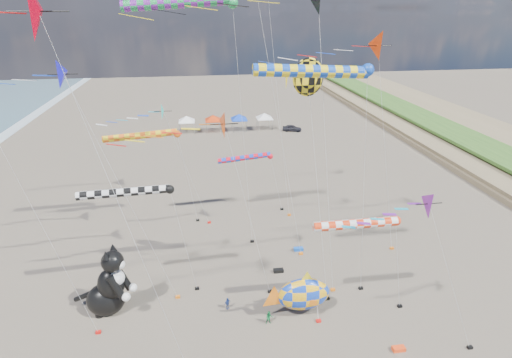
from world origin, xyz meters
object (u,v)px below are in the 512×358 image
at_px(fish_inflatable, 303,294).
at_px(child_green, 269,318).
at_px(cat_inflatable, 107,279).
at_px(child_blue, 227,303).
at_px(parked_car, 292,128).
at_px(person_adult, 287,297).

height_order(fish_inflatable, child_green, fish_inflatable).
relative_size(cat_inflatable, child_blue, 5.82).
distance_m(child_green, parked_car, 51.77).
bearing_deg(fish_inflatable, child_green, -167.72).
bearing_deg(cat_inflatable, parked_car, 80.27).
distance_m(cat_inflatable, fish_inflatable, 15.07).
height_order(fish_inflatable, child_blue, fish_inflatable).
bearing_deg(parked_car, child_blue, 177.96).
distance_m(child_green, child_blue, 3.66).
xyz_separation_m(fish_inflatable, person_adult, (-0.92, 1.13, -1.12)).
height_order(person_adult, child_blue, person_adult).
relative_size(person_adult, child_blue, 1.64).
distance_m(person_adult, child_blue, 4.81).
distance_m(cat_inflatable, child_blue, 9.50).
xyz_separation_m(person_adult, parked_car, (11.87, 48.21, -0.22)).
height_order(cat_inflatable, child_green, cat_inflatable).
height_order(fish_inflatable, parked_car, fish_inflatable).
bearing_deg(parked_car, cat_inflatable, 168.25).
relative_size(cat_inflatable, person_adult, 3.56).
distance_m(person_adult, child_green, 2.50).
distance_m(fish_inflatable, person_adult, 1.84).
distance_m(cat_inflatable, parked_car, 53.29).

